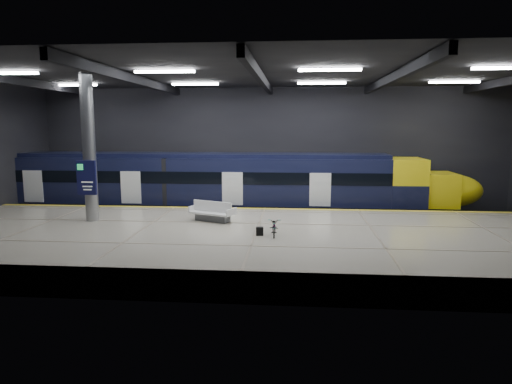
# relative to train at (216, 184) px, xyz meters

# --- Properties ---
(ground) EXTENTS (30.00, 30.00, 0.00)m
(ground) POSITION_rel_train_xyz_m (3.16, -5.50, -2.06)
(ground) COLOR black
(ground) RESTS_ON ground
(room_shell) EXTENTS (30.10, 16.10, 8.05)m
(room_shell) POSITION_rel_train_xyz_m (3.16, -5.49, 3.66)
(room_shell) COLOR black
(room_shell) RESTS_ON ground
(platform) EXTENTS (30.00, 11.00, 1.10)m
(platform) POSITION_rel_train_xyz_m (3.16, -8.00, -1.51)
(platform) COLOR #B3A997
(platform) RESTS_ON ground
(safety_strip) EXTENTS (30.00, 0.40, 0.01)m
(safety_strip) POSITION_rel_train_xyz_m (3.16, -2.75, -0.95)
(safety_strip) COLOR gold
(safety_strip) RESTS_ON platform
(rails) EXTENTS (30.00, 1.52, 0.16)m
(rails) POSITION_rel_train_xyz_m (3.16, 0.00, -1.98)
(rails) COLOR gray
(rails) RESTS_ON ground
(train) EXTENTS (29.40, 2.84, 3.79)m
(train) POSITION_rel_train_xyz_m (0.00, 0.00, 0.00)
(train) COLOR black
(train) RESTS_ON ground
(bench) EXTENTS (2.34, 1.68, 0.96)m
(bench) POSITION_rel_train_xyz_m (0.91, -6.18, -0.62)
(bench) COLOR #595B60
(bench) RESTS_ON platform
(bicycle) EXTENTS (0.57, 1.46, 0.76)m
(bicycle) POSITION_rel_train_xyz_m (3.96, -8.82, -0.58)
(bicycle) COLOR #99999E
(bicycle) RESTS_ON platform
(pannier_bag) EXTENTS (0.31, 0.19, 0.35)m
(pannier_bag) POSITION_rel_train_xyz_m (3.36, -8.82, -0.78)
(pannier_bag) COLOR black
(pannier_bag) RESTS_ON platform
(info_column) EXTENTS (0.90, 0.78, 6.90)m
(info_column) POSITION_rel_train_xyz_m (-4.84, -6.52, 2.40)
(info_column) COLOR #9EA0A5
(info_column) RESTS_ON platform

